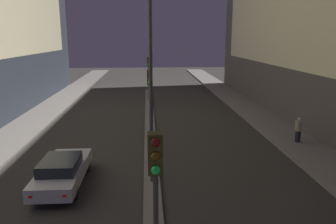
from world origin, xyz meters
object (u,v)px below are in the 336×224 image
traffic_light_near (156,185)px  pedestrian_on_right_sidewalk (298,129)px  traffic_light_far (149,68)px  traffic_light_mid (150,89)px  street_lamp (150,14)px  car_left_lane (62,171)px

traffic_light_near → pedestrian_on_right_sidewalk: 15.23m
pedestrian_on_right_sidewalk → traffic_light_far: bearing=122.9°
traffic_light_mid → street_lamp: 7.34m
traffic_light_near → pedestrian_on_right_sidewalk: bearing=53.3°
traffic_light_far → street_lamp: size_ratio=0.44×
traffic_light_near → car_left_lane: bearing=118.8°
traffic_light_near → traffic_light_far: bearing=90.0°
traffic_light_near → pedestrian_on_right_sidewalk: size_ratio=2.84×
traffic_light_far → pedestrian_on_right_sidewalk: traffic_light_far is taller
car_left_lane → traffic_light_mid: bearing=57.2°
traffic_light_far → street_lamp: street_lamp is taller
car_left_lane → pedestrian_on_right_sidewalk: 13.81m
traffic_light_near → street_lamp: 8.11m
traffic_light_near → traffic_light_far: same height
traffic_light_near → traffic_light_mid: same height
traffic_light_near → car_left_lane: size_ratio=0.94×
traffic_light_mid → car_left_lane: traffic_light_mid is taller
traffic_light_near → traffic_light_mid: (0.00, 13.24, 0.00)m
traffic_light_mid → car_left_lane: bearing=-122.8°
traffic_light_near → street_lamp: street_lamp is taller
traffic_light_near → car_left_lane: (-3.92, 7.15, -2.63)m
traffic_light_near → traffic_light_far: size_ratio=1.00×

